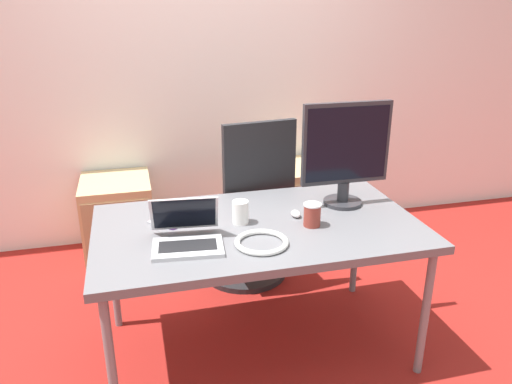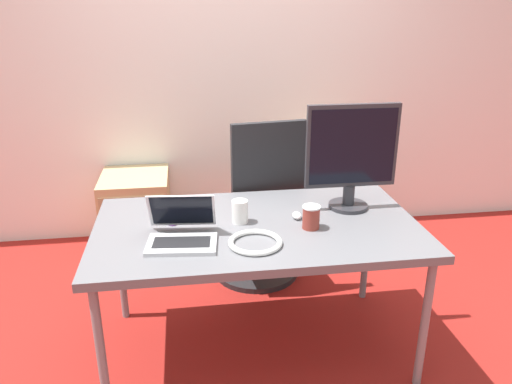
{
  "view_description": "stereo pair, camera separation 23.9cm",
  "coord_description": "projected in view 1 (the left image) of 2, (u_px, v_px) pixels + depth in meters",
  "views": [
    {
      "loc": [
        -0.56,
        -2.12,
        1.73
      ],
      "look_at": [
        0.0,
        0.04,
        0.87
      ],
      "focal_mm": 35.0,
      "sensor_mm": 36.0,
      "label": 1
    },
    {
      "loc": [
        -0.32,
        -2.17,
        1.73
      ],
      "look_at": [
        0.0,
        0.04,
        0.87
      ],
      "focal_mm": 35.0,
      "sensor_mm": 36.0,
      "label": 2
    }
  ],
  "objects": [
    {
      "name": "cabinet_left",
      "position": [
        119.0,
        219.0,
        3.52
      ],
      "size": [
        0.47,
        0.52,
        0.57
      ],
      "color": "tan",
      "rests_on": "ground_plane"
    },
    {
      "name": "office_chair",
      "position": [
        248.0,
        220.0,
        3.18
      ],
      "size": [
        0.56,
        0.59,
        1.1
      ],
      "color": "#232326",
      "rests_on": "ground_plane"
    },
    {
      "name": "monitor",
      "position": [
        346.0,
        152.0,
        2.55
      ],
      "size": [
        0.47,
        0.2,
        0.54
      ],
      "color": "#2D2D33",
      "rests_on": "desk"
    },
    {
      "name": "mouse",
      "position": [
        296.0,
        214.0,
        2.49
      ],
      "size": [
        0.05,
        0.07,
        0.03
      ],
      "color": "silver",
      "rests_on": "desk"
    },
    {
      "name": "cable_coil",
      "position": [
        262.0,
        242.0,
        2.2
      ],
      "size": [
        0.24,
        0.24,
        0.02
      ],
      "color": "white",
      "rests_on": "desk"
    },
    {
      "name": "cabinet_right",
      "position": [
        298.0,
        201.0,
        3.84
      ],
      "size": [
        0.47,
        0.52,
        0.57
      ],
      "color": "tan",
      "rests_on": "ground_plane"
    },
    {
      "name": "desk",
      "position": [
        258.0,
        233.0,
        2.43
      ],
      "size": [
        1.56,
        0.89,
        0.72
      ],
      "color": "slate",
      "rests_on": "ground_plane"
    },
    {
      "name": "laptop_center",
      "position": [
        187.0,
        236.0,
        2.19
      ],
      "size": [
        0.33,
        0.32,
        0.2
      ],
      "color": "silver",
      "rests_on": "desk"
    },
    {
      "name": "ground_plane",
      "position": [
        258.0,
        346.0,
        2.67
      ],
      "size": [
        14.0,
        14.0,
        0.0
      ],
      "primitive_type": "plane",
      "color": "maroon"
    },
    {
      "name": "coffee_cup_brown",
      "position": [
        312.0,
        215.0,
        2.38
      ],
      "size": [
        0.09,
        0.09,
        0.11
      ],
      "color": "maroon",
      "rests_on": "desk"
    },
    {
      "name": "scissors",
      "position": [
        165.0,
        226.0,
        2.38
      ],
      "size": [
        0.15,
        0.13,
        0.01
      ],
      "color": "#B2B2B7",
      "rests_on": "desk"
    },
    {
      "name": "coffee_cup_white",
      "position": [
        240.0,
        212.0,
        2.4
      ],
      "size": [
        0.08,
        0.08,
        0.11
      ],
      "color": "white",
      "rests_on": "desk"
    },
    {
      "name": "wall_back",
      "position": [
        204.0,
        64.0,
        3.59
      ],
      "size": [
        10.0,
        0.05,
        2.6
      ],
      "color": "white",
      "rests_on": "ground_plane"
    }
  ]
}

